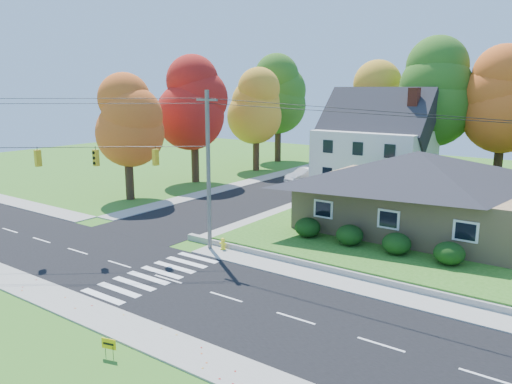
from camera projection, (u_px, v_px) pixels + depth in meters
ground at (168, 279)px, 26.86m from camera, size 120.00×120.00×0.00m
road_main at (168, 279)px, 26.86m from camera, size 90.00×8.00×0.02m
road_cross at (293, 186)px, 52.11m from camera, size 8.00×44.00×0.02m
sidewalk_north at (226, 254)px, 30.83m from camera, size 90.00×2.00×0.08m
sidewalk_south at (90, 312)px, 22.87m from camera, size 90.00×2.00×0.08m
lawn at (504, 226)px, 36.14m from camera, size 30.00×30.00×0.50m
ranch_house at (416, 189)px, 34.38m from camera, size 14.60×10.60×5.40m
colonial_house at (375, 146)px, 48.19m from camera, size 10.40×8.40×9.60m
hedge_row at (372, 239)px, 30.17m from camera, size 10.70×1.70×1.27m
traffic_infrastructure at (181, 182)px, 26.96m from camera, size 38.10×10.66×10.00m
tree_lot_0 at (381, 105)px, 53.35m from camera, size 6.72×6.72×12.51m
tree_lot_1 at (436, 93)px, 48.88m from camera, size 7.84×7.84×14.60m
tree_lot_2 at (504, 100)px, 46.40m from camera, size 7.28×7.28×13.56m
tree_west_0 at (126, 121)px, 44.60m from camera, size 6.16×6.16×11.47m
tree_west_1 at (194, 103)px, 52.86m from camera, size 7.28×7.28×13.56m
tree_west_2 at (256, 107)px, 60.39m from camera, size 6.72×6.72×12.51m
tree_west_3 at (278, 95)px, 67.63m from camera, size 7.84×7.84×14.60m
white_car at (305, 175)px, 53.94m from camera, size 2.78×4.94×1.54m
fire_hydrant at (223, 244)px, 31.56m from camera, size 0.47×0.37×0.82m
yard_sign at (109, 344)px, 19.00m from camera, size 0.61×0.20×0.78m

